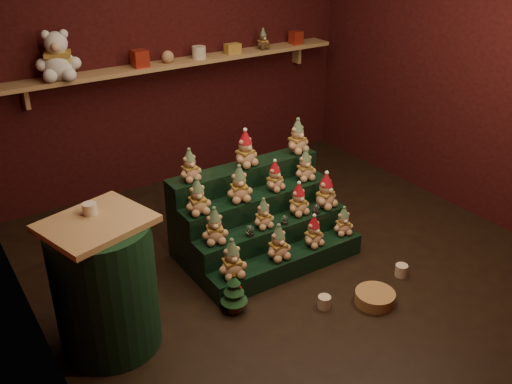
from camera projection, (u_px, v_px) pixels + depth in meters
ground at (288, 259)px, 4.86m from camera, size 4.00×4.00×0.00m
back_wall at (172, 49)px, 5.76m from camera, size 4.00×0.10×2.80m
left_wall at (1, 162)px, 3.23m from camera, size 0.10×4.00×2.80m
right_wall at (472, 64)px, 5.23m from camera, size 0.10×4.00×2.80m
back_shelf at (181, 63)px, 5.68m from camera, size 3.60×0.26×0.24m
riser_tier_front at (288, 263)px, 4.64m from camera, size 1.40×0.22×0.18m
riser_tier_midfront at (272, 242)px, 4.77m from camera, size 1.40×0.22×0.36m
riser_tier_midback at (258, 222)px, 4.89m from camera, size 1.40×0.22×0.54m
riser_tier_back at (244, 203)px, 5.02m from camera, size 1.40×0.22×0.72m
teddy_0 at (232, 258)px, 4.27m from camera, size 0.25×0.23×0.31m
teddy_1 at (278, 242)px, 4.49m from camera, size 0.21×0.19×0.29m
teddy_2 at (314, 231)px, 4.67m from camera, size 0.21×0.20×0.27m
teddy_3 at (343, 221)px, 4.84m from camera, size 0.21×0.20×0.25m
teddy_4 at (215, 225)px, 4.37m from camera, size 0.26×0.24×0.29m
teddy_5 at (263, 213)px, 4.58m from camera, size 0.19×0.17×0.25m
teddy_6 at (298, 199)px, 4.77m from camera, size 0.21×0.19×0.28m
teddy_7 at (326, 191)px, 4.88m from camera, size 0.27×0.25×0.31m
teddy_8 at (197, 196)px, 4.41m from camera, size 0.23×0.21×0.29m
teddy_9 at (239, 184)px, 4.60m from camera, size 0.26×0.24×0.30m
teddy_10 at (275, 176)px, 4.78m from camera, size 0.23×0.22×0.26m
teddy_11 at (305, 165)px, 4.96m from camera, size 0.22×0.20×0.27m
teddy_12 at (190, 165)px, 4.53m from camera, size 0.20×0.18×0.26m
teddy_13 at (245, 149)px, 4.78m from camera, size 0.26×0.24×0.31m
teddy_14 at (297, 136)px, 5.05m from camera, size 0.24×0.22×0.30m
snow_globe_a at (250, 231)px, 4.49m from camera, size 0.07×0.07×0.09m
snow_globe_b at (285, 220)px, 4.66m from camera, size 0.06×0.06×0.08m
snow_globe_c at (316, 209)px, 4.82m from camera, size 0.06×0.06×0.09m
side_table at (105, 285)px, 3.73m from camera, size 0.75×0.68×0.96m
table_ornament at (90, 209)px, 3.57m from camera, size 0.09×0.09×0.07m
mini_christmas_tree at (234, 292)px, 4.17m from camera, size 0.20×0.20×0.34m
mug_left at (324, 302)px, 4.26m from camera, size 0.10×0.10×0.10m
mug_right at (401, 270)px, 4.62m from camera, size 0.10×0.10×0.10m
wicker_basket at (375, 298)px, 4.31m from camera, size 0.36×0.36×0.09m
white_bear at (57, 49)px, 4.94m from camera, size 0.47×0.45×0.54m
brown_bear at (263, 39)px, 6.06m from camera, size 0.16×0.14×0.21m
gift_tin_red_a at (140, 59)px, 5.40m from camera, size 0.14×0.14×0.16m
gift_tin_cream at (199, 52)px, 5.72m from camera, size 0.14×0.14×0.12m
gift_tin_red_b at (296, 38)px, 6.31m from camera, size 0.12×0.12×0.14m
shelf_plush_ball at (168, 57)px, 5.55m from camera, size 0.12×0.12×0.12m
scarf_gift_box at (233, 49)px, 5.91m from camera, size 0.16×0.10×0.10m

